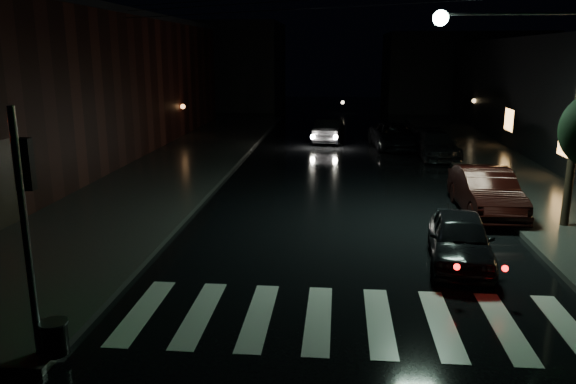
% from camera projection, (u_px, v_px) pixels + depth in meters
% --- Properties ---
extents(ground, '(120.00, 120.00, 0.00)m').
position_uv_depth(ground, '(194.00, 325.00, 10.88)').
color(ground, black).
rests_on(ground, ground).
extents(sidewalk_left, '(6.00, 44.00, 0.15)m').
position_uv_depth(sidewalk_left, '(163.00, 171.00, 24.84)').
color(sidewalk_left, '#282826').
rests_on(sidewalk_left, ground).
extents(sidewalk_right, '(4.00, 44.00, 0.15)m').
position_uv_depth(sidewalk_right, '(512.00, 178.00, 23.52)').
color(sidewalk_right, '#282826').
rests_on(sidewalk_right, ground).
extents(building_left, '(10.00, 36.00, 7.00)m').
position_uv_depth(building_left, '(28.00, 89.00, 26.57)').
color(building_left, black).
rests_on(building_left, ground).
extents(building_far_left, '(14.00, 10.00, 8.00)m').
position_uv_depth(building_far_left, '(209.00, 66.00, 54.32)').
color(building_far_left, black).
rests_on(building_far_left, ground).
extents(building_far_right, '(14.00, 10.00, 7.00)m').
position_uv_depth(building_far_right, '(461.00, 72.00, 52.32)').
color(building_far_right, black).
rests_on(building_far_right, ground).
extents(crosswalk, '(9.00, 3.00, 0.01)m').
position_uv_depth(crosswalk, '(349.00, 320.00, 11.10)').
color(crosswalk, beige).
rests_on(crosswalk, ground).
extents(signal_pole_corner, '(0.68, 0.61, 4.20)m').
position_uv_depth(signal_pole_corner, '(41.00, 276.00, 9.29)').
color(signal_pole_corner, slate).
rests_on(signal_pole_corner, ground).
extents(utility_pole, '(4.92, 0.44, 8.00)m').
position_uv_depth(utility_pole, '(558.00, 73.00, 15.77)').
color(utility_pole, black).
rests_on(utility_pole, ground).
extents(parked_car_a, '(1.95, 3.90, 1.28)m').
position_uv_depth(parked_car_a, '(460.00, 239.00, 13.99)').
color(parked_car_a, black).
rests_on(parked_car_a, ground).
extents(parked_car_b, '(1.67, 4.58, 1.50)m').
position_uv_depth(parked_car_b, '(486.00, 191.00, 18.33)').
color(parked_car_b, black).
rests_on(parked_car_b, ground).
extents(parked_car_c, '(2.15, 4.63, 1.31)m').
position_uv_depth(parked_car_c, '(435.00, 145.00, 28.29)').
color(parked_car_c, black).
rests_on(parked_car_c, ground).
extents(parked_car_d, '(2.80, 5.21, 1.39)m').
position_uv_depth(parked_car_d, '(394.00, 136.00, 31.11)').
color(parked_car_d, black).
rests_on(parked_car_d, ground).
extents(oncoming_car, '(1.91, 4.35, 1.39)m').
position_uv_depth(oncoming_car, '(329.00, 130.00, 33.34)').
color(oncoming_car, black).
rests_on(oncoming_car, ground).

